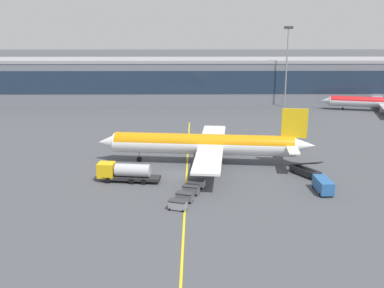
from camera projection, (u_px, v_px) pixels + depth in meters
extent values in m
plane|color=#47494F|center=(180.00, 173.00, 82.30)|extent=(700.00, 700.00, 0.00)
cube|color=yellow|center=(187.00, 170.00, 84.24)|extent=(1.53, 80.00, 0.01)
cube|color=slate|center=(240.00, 81.00, 155.00)|extent=(217.06, 16.09, 13.28)
cube|color=#1E2D42|center=(243.00, 82.00, 147.02)|extent=(210.55, 0.16, 7.43)
cube|color=#99999E|center=(241.00, 60.00, 153.09)|extent=(221.40, 16.41, 1.00)
cylinder|color=white|center=(203.00, 145.00, 87.02)|extent=(35.40, 7.37, 3.71)
cylinder|color=orange|center=(203.00, 143.00, 86.93)|extent=(34.68, 7.14, 3.56)
cone|color=white|center=(108.00, 142.00, 88.76)|extent=(4.06, 3.89, 3.52)
cone|color=white|center=(304.00, 145.00, 85.16)|extent=(4.75, 3.60, 3.15)
cube|color=gold|center=(295.00, 123.00, 84.20)|extent=(4.83, 0.86, 5.56)
cube|color=white|center=(293.00, 150.00, 81.79)|extent=(2.61, 6.11, 0.24)
cube|color=white|center=(288.00, 139.00, 88.90)|extent=(2.61, 6.11, 0.24)
cube|color=white|center=(208.00, 161.00, 78.09)|extent=(6.32, 15.21, 0.40)
cube|color=white|center=(213.00, 135.00, 95.82)|extent=(6.32, 15.21, 0.40)
cylinder|color=#939399|center=(203.00, 163.00, 81.08)|extent=(3.05, 2.33, 2.04)
cylinder|color=#939399|center=(208.00, 144.00, 93.72)|extent=(3.05, 2.33, 2.04)
cylinder|color=black|center=(139.00, 159.00, 89.06)|extent=(1.04, 0.50, 1.00)
cylinder|color=slate|center=(139.00, 154.00, 88.81)|extent=(0.20, 0.20, 1.93)
cylinder|color=black|center=(213.00, 164.00, 86.10)|extent=(1.04, 0.50, 1.00)
cylinder|color=slate|center=(214.00, 159.00, 85.84)|extent=(0.20, 0.20, 1.93)
cylinder|color=black|center=(214.00, 159.00, 89.30)|extent=(1.04, 0.50, 1.00)
cylinder|color=slate|center=(214.00, 154.00, 89.05)|extent=(0.20, 0.20, 1.93)
cube|color=#232326|center=(131.00, 178.00, 77.96)|extent=(10.23, 3.69, 0.50)
cube|color=yellow|center=(106.00, 170.00, 78.11)|extent=(3.08, 2.82, 2.50)
cube|color=black|center=(99.00, 167.00, 78.11)|extent=(0.44, 2.30, 1.12)
cylinder|color=#B7BABF|center=(133.00, 170.00, 77.57)|extent=(6.22, 2.91, 2.20)
cylinder|color=black|center=(108.00, 180.00, 77.31)|extent=(1.04, 0.47, 1.00)
cylinder|color=black|center=(112.00, 176.00, 79.58)|extent=(1.04, 0.47, 1.00)
cylinder|color=black|center=(131.00, 181.00, 76.86)|extent=(1.04, 0.47, 1.00)
cylinder|color=black|center=(135.00, 177.00, 79.13)|extent=(1.04, 0.47, 1.00)
cylinder|color=black|center=(144.00, 182.00, 76.63)|extent=(1.04, 0.47, 1.00)
cylinder|color=black|center=(146.00, 177.00, 78.91)|extent=(1.04, 0.47, 1.00)
cube|color=#285B9E|center=(323.00, 185.00, 72.97)|extent=(2.31, 5.09, 2.00)
cube|color=black|center=(326.00, 186.00, 71.67)|extent=(1.96, 1.83, 0.60)
cylinder|color=black|center=(332.00, 195.00, 71.60)|extent=(0.28, 0.61, 0.60)
cylinder|color=black|center=(320.00, 195.00, 71.50)|extent=(0.28, 0.61, 0.60)
cylinder|color=black|center=(325.00, 187.00, 74.97)|extent=(0.28, 0.61, 0.60)
cylinder|color=black|center=(314.00, 187.00, 74.87)|extent=(0.28, 0.61, 0.60)
cube|color=black|center=(305.00, 171.00, 80.87)|extent=(4.79, 6.10, 1.10)
cube|color=black|center=(306.00, 164.00, 80.48)|extent=(4.78, 6.55, 2.38)
cylinder|color=black|center=(293.00, 172.00, 82.28)|extent=(0.53, 0.64, 0.60)
cylinder|color=black|center=(300.00, 170.00, 83.16)|extent=(0.53, 0.64, 0.60)
cylinder|color=black|center=(310.00, 178.00, 78.87)|extent=(0.53, 0.64, 0.60)
cylinder|color=black|center=(317.00, 177.00, 79.75)|extent=(0.53, 0.64, 0.60)
cube|color=gray|center=(178.00, 205.00, 66.53)|extent=(2.94, 2.23, 1.10)
cube|color=#333338|center=(178.00, 200.00, 66.34)|extent=(3.00, 2.28, 0.10)
cylinder|color=black|center=(169.00, 209.00, 66.29)|extent=(0.38, 0.23, 0.36)
cylinder|color=black|center=(173.00, 206.00, 67.67)|extent=(0.38, 0.23, 0.36)
cylinder|color=black|center=(183.00, 211.00, 65.68)|extent=(0.38, 0.23, 0.36)
cylinder|color=black|center=(186.00, 207.00, 67.06)|extent=(0.38, 0.23, 0.36)
cube|color=#595B60|center=(185.00, 197.00, 69.47)|extent=(2.94, 2.23, 1.10)
cube|color=#333338|center=(185.00, 193.00, 69.28)|extent=(3.00, 2.28, 0.10)
cylinder|color=black|center=(177.00, 201.00, 69.23)|extent=(0.38, 0.23, 0.36)
cylinder|color=black|center=(180.00, 198.00, 70.61)|extent=(0.38, 0.23, 0.36)
cylinder|color=black|center=(190.00, 203.00, 68.62)|extent=(0.38, 0.23, 0.36)
cylinder|color=black|center=(193.00, 199.00, 70.00)|extent=(0.38, 0.23, 0.36)
cube|color=#595B60|center=(191.00, 190.00, 72.41)|extent=(2.94, 2.23, 1.10)
cube|color=#333338|center=(191.00, 186.00, 72.22)|extent=(3.00, 2.28, 0.10)
cylinder|color=black|center=(183.00, 194.00, 72.17)|extent=(0.38, 0.23, 0.36)
cylinder|color=black|center=(186.00, 191.00, 73.55)|extent=(0.38, 0.23, 0.36)
cylinder|color=black|center=(196.00, 195.00, 71.56)|extent=(0.38, 0.23, 0.36)
cylinder|color=black|center=(198.00, 192.00, 72.94)|extent=(0.38, 0.23, 0.36)
cube|color=#B2B7BC|center=(197.00, 183.00, 75.35)|extent=(2.94, 2.23, 1.10)
cube|color=#333338|center=(197.00, 179.00, 75.16)|extent=(3.00, 2.28, 0.10)
cylinder|color=black|center=(189.00, 187.00, 75.11)|extent=(0.38, 0.23, 0.36)
cylinder|color=black|center=(192.00, 184.00, 76.48)|extent=(0.38, 0.23, 0.36)
cylinder|color=black|center=(201.00, 188.00, 74.50)|extent=(0.38, 0.23, 0.36)
cylinder|color=black|center=(204.00, 185.00, 75.88)|extent=(0.38, 0.23, 0.36)
cylinder|color=#B2B7BC|center=(380.00, 103.00, 137.08)|extent=(29.60, 9.74, 2.96)
cylinder|color=red|center=(380.00, 102.00, 137.01)|extent=(29.00, 9.49, 2.84)
cone|color=#B2B7BC|center=(326.00, 101.00, 140.48)|extent=(3.53, 3.42, 2.81)
cube|color=#B2B7BC|center=(380.00, 99.00, 144.17)|extent=(6.21, 12.94, 0.29)
cylinder|color=#939399|center=(384.00, 110.00, 132.19)|extent=(2.60, 2.11, 1.63)
cylinder|color=#939399|center=(378.00, 104.00, 142.48)|extent=(2.60, 2.11, 1.63)
cylinder|color=black|center=(343.00, 109.00, 139.99)|extent=(0.76, 0.44, 0.71)
cylinder|color=slate|center=(343.00, 107.00, 139.83)|extent=(0.14, 0.14, 1.17)
cylinder|color=gray|center=(286.00, 69.00, 142.08)|extent=(0.44, 0.44, 24.31)
cube|color=#333338|center=(289.00, 28.00, 138.72)|extent=(2.80, 0.50, 0.80)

